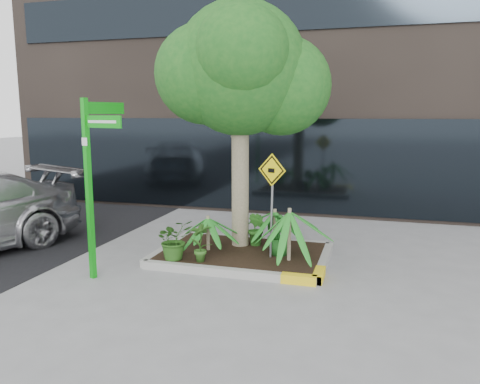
# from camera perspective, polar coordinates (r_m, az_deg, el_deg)

# --- Properties ---
(ground) EXTENTS (80.00, 80.00, 0.00)m
(ground) POSITION_cam_1_polar(r_m,az_deg,el_deg) (9.15, -1.43, -8.50)
(ground) COLOR gray
(ground) RESTS_ON ground
(planter) EXTENTS (3.35, 2.36, 0.15)m
(planter) POSITION_cam_1_polar(r_m,az_deg,el_deg) (9.31, 0.45, -7.53)
(planter) COLOR #9E9E99
(planter) RESTS_ON ground
(tree) EXTENTS (3.37, 2.99, 5.06)m
(tree) POSITION_cam_1_polar(r_m,az_deg,el_deg) (9.44, 0.05, 14.79)
(tree) COLOR tan
(tree) RESTS_ON ground
(palm_front) EXTENTS (1.11, 1.11, 1.23)m
(palm_front) POSITION_cam_1_polar(r_m,az_deg,el_deg) (8.57, 6.07, -2.39)
(palm_front) COLOR tan
(palm_front) RESTS_ON ground
(palm_left) EXTENTS (0.78, 0.78, 0.87)m
(palm_left) POSITION_cam_1_polar(r_m,az_deg,el_deg) (9.25, -3.93, -3.18)
(palm_left) COLOR tan
(palm_left) RESTS_ON ground
(palm_back) EXTENTS (0.87, 0.87, 0.97)m
(palm_back) POSITION_cam_1_polar(r_m,az_deg,el_deg) (9.52, 4.28, -2.38)
(palm_back) COLOR tan
(palm_back) RESTS_ON ground
(shrub_a) EXTENTS (0.96, 0.96, 0.76)m
(shrub_a) POSITION_cam_1_polar(r_m,az_deg,el_deg) (8.81, -8.01, -5.72)
(shrub_a) COLOR #245117
(shrub_a) RESTS_ON planter
(shrub_b) EXTENTS (0.64, 0.64, 0.83)m
(shrub_b) POSITION_cam_1_polar(r_m,az_deg,el_deg) (9.02, 4.81, -5.05)
(shrub_b) COLOR #1D631E
(shrub_b) RESTS_ON planter
(shrub_c) EXTENTS (0.55, 0.55, 0.75)m
(shrub_c) POSITION_cam_1_polar(r_m,az_deg,el_deg) (8.61, -4.80, -6.05)
(shrub_c) COLOR #2D5F1D
(shrub_c) RESTS_ON planter
(shrub_d) EXTENTS (0.55, 0.55, 0.71)m
(shrub_d) POSITION_cam_1_polar(r_m,az_deg,el_deg) (9.60, 2.05, -4.51)
(shrub_d) COLOR #245E1B
(shrub_d) RESTS_ON planter
(street_sign_post) EXTENTS (0.88, 1.08, 3.09)m
(street_sign_post) POSITION_cam_1_polar(r_m,az_deg,el_deg) (8.26, -17.49, 2.69)
(street_sign_post) COLOR #0EA015
(street_sign_post) RESTS_ON ground
(cattle_sign) EXTENTS (0.56, 0.26, 1.97)m
(cattle_sign) POSITION_cam_1_polar(r_m,az_deg,el_deg) (8.66, 3.90, 0.51)
(cattle_sign) COLOR slate
(cattle_sign) RESTS_ON ground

